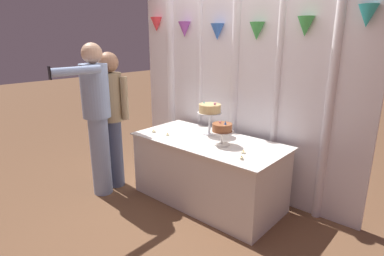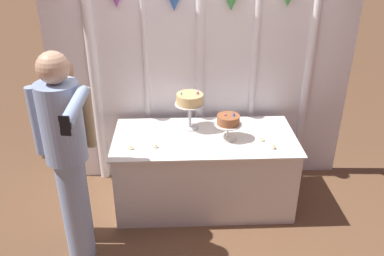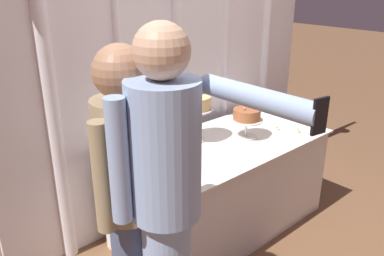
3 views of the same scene
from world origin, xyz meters
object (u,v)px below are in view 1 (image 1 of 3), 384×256
tealight_far_right (242,158)px  guest_girl_blue_dress (96,113)px  cake_table (208,171)px  cake_display_nearright (222,129)px  cake_display_nearleft (210,110)px  guest_man_pink_jacket (112,113)px  tealight_near_left (168,135)px  tealight_far_left (154,131)px  tealight_near_right (243,152)px

tealight_far_right → guest_girl_blue_dress: guest_girl_blue_dress is taller
cake_table → cake_display_nearright: cake_display_nearright is taller
cake_display_nearleft → guest_girl_blue_dress: 1.29m
cake_display_nearleft → guest_man_pink_jacket: 1.19m
tealight_far_right → tealight_near_left: bearing=176.6°
tealight_near_left → guest_man_pink_jacket: size_ratio=0.02×
cake_display_nearleft → guest_man_pink_jacket: (-0.99, -0.64, -0.07)m
cake_table → tealight_far_right: 0.75m
tealight_near_left → guest_girl_blue_dress: 0.85m
guest_girl_blue_dress → tealight_near_left: bearing=38.6°
cake_display_nearright → tealight_far_left: bearing=-169.2°
cake_display_nearright → tealight_near_right: (0.31, -0.07, -0.16)m
cake_display_nearleft → guest_man_pink_jacket: size_ratio=0.23×
tealight_far_right → cake_display_nearright: bearing=150.9°
cake_display_nearleft → guest_girl_blue_dress: size_ratio=0.22×
cake_display_nearright → guest_man_pink_jacket: (-1.33, -0.42, 0.04)m
cake_table → cake_display_nearleft: (-0.13, 0.19, 0.65)m
cake_display_nearleft → tealight_near_left: cake_display_nearleft is taller
cake_table → tealight_near_right: tealight_near_right is taller
cake_table → tealight_near_left: size_ratio=44.22×
tealight_far_left → cake_display_nearleft: bearing=36.1°
tealight_far_left → guest_man_pink_jacket: size_ratio=0.03×
tealight_far_left → tealight_near_left: size_ratio=1.26×
tealight_far_left → guest_man_pink_jacket: guest_man_pink_jacket is taller
tealight_far_left → guest_girl_blue_dress: bearing=-130.2°
tealight_near_left → cake_display_nearright: bearing=13.0°
cake_display_nearleft → tealight_far_right: (0.72, -0.43, -0.27)m
cake_display_nearright → tealight_near_left: bearing=-167.0°
tealight_near_left → guest_man_pink_jacket: 0.76m
cake_display_nearleft → guest_girl_blue_dress: bearing=-137.1°
cake_table → tealight_far_left: (-0.66, -0.20, 0.38)m
cake_display_nearright → tealight_far_right: (0.38, -0.21, -0.16)m
tealight_near_left → guest_girl_blue_dress: size_ratio=0.02×
tealight_near_left → tealight_near_right: 0.96m
cake_display_nearright → tealight_near_left: cake_display_nearright is taller
guest_girl_blue_dress → cake_display_nearleft: bearing=42.9°
tealight_far_left → guest_man_pink_jacket: bearing=-151.1°
tealight_far_left → tealight_far_right: 1.26m
cake_display_nearright → cake_display_nearleft: bearing=146.8°
tealight_far_left → tealight_near_right: bearing=4.9°
tealight_near_right → cake_display_nearleft: bearing=155.9°
cake_display_nearright → guest_man_pink_jacket: size_ratio=0.16×
guest_man_pink_jacket → cake_table: bearing=22.1°
cake_table → tealight_near_left: 0.61m
cake_display_nearleft → tealight_far_right: bearing=-31.1°
cake_display_nearleft → cake_table: bearing=-54.9°
tealight_far_left → tealight_far_right: bearing=-2.1°
tealight_near_right → tealight_far_right: (0.08, -0.15, 0.00)m
cake_table → guest_man_pink_jacket: size_ratio=1.02×
cake_display_nearleft → tealight_near_right: bearing=-24.1°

